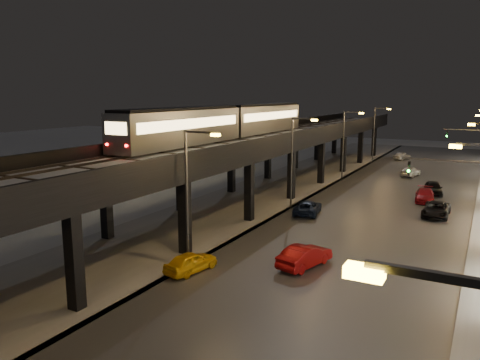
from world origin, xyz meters
The scene contains 20 objects.
road_surface centered at (7.50, 35.00, 0.03)m, with size 17.00×120.00×0.06m, color #46474D.
under_viaduct_pavement centered at (-6.00, 35.00, 0.03)m, with size 11.00×120.00×0.06m, color #9FA1A8.
elevated_viaduct centered at (-6.00, 31.84, 5.62)m, with size 9.00×100.00×6.30m.
viaduct_trackbed centered at (-6.01, 31.97, 6.39)m, with size 8.40×100.00×0.32m.
viaduct_parapet_streetside centered at (-1.65, 32.00, 6.85)m, with size 0.30×100.00×1.10m, color black.
viaduct_parapet_far centered at (-10.35, 32.00, 6.85)m, with size 0.30×100.00×1.10m, color black.
streetlight_left_1 centered at (-0.43, 13.00, 5.24)m, with size 2.57×0.28×9.00m.
streetlight_left_2 centered at (-0.43, 31.00, 5.24)m, with size 2.57×0.28×9.00m.
streetlight_left_3 centered at (-0.43, 49.00, 5.24)m, with size 2.57×0.28×9.00m.
streetlight_left_4 centered at (-0.43, 67.00, 5.24)m, with size 2.57×0.28×9.00m.
traffic_light_rig_a centered at (15.84, 22.00, 4.50)m, with size 6.10×0.34×7.00m.
subway_train centered at (-8.50, 32.22, 8.31)m, with size 2.85×34.22×3.41m.
car_taxi centered at (0.09, 12.16, 0.65)m, with size 1.54×3.82×1.30m, color yellow.
car_near_white centered at (6.17, 16.42, 0.73)m, with size 1.54×4.42×1.46m, color maroon.
car_mid_silver centered at (1.62, 29.46, 0.64)m, with size 2.14×4.63×1.29m, color #101B36.
car_mid_dark centered at (6.98, 55.72, 0.63)m, with size 1.77×4.35×1.26m, color silver.
car_far_white centered at (3.21, 71.96, 0.66)m, with size 1.57×3.89×1.33m, color silver.
car_onc_dark centered at (12.41, 34.11, 0.67)m, with size 2.23×4.83×1.34m, color black.
car_onc_white centered at (10.70, 40.18, 0.66)m, with size 1.86×4.58×1.33m, color maroon.
car_onc_red centered at (11.09, 44.42, 0.73)m, with size 1.73×4.31×1.47m, color black.
Camera 1 is at (16.19, -11.30, 11.25)m, focal length 35.00 mm.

